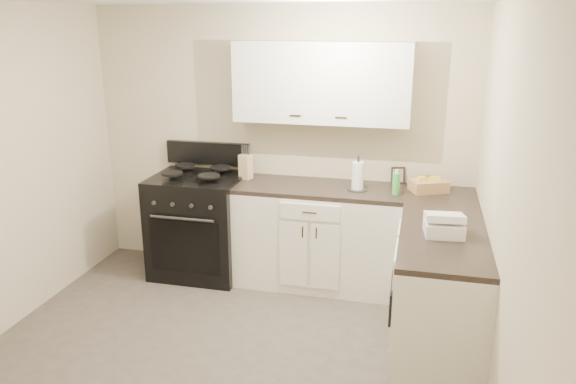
% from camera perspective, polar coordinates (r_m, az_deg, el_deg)
% --- Properties ---
extents(floor, '(3.60, 3.60, 0.00)m').
position_cam_1_polar(floor, '(4.21, -7.25, -17.22)').
color(floor, '#473F38').
rests_on(floor, ground).
extents(wall_back, '(3.60, 0.00, 3.60)m').
position_cam_1_polar(wall_back, '(5.31, -0.90, 4.99)').
color(wall_back, beige).
rests_on(wall_back, ground).
extents(wall_right, '(0.00, 3.60, 3.60)m').
position_cam_1_polar(wall_right, '(3.45, 21.12, -2.92)').
color(wall_right, beige).
rests_on(wall_right, ground).
extents(wall_front, '(3.60, 0.00, 3.60)m').
position_cam_1_polar(wall_front, '(2.23, -25.56, -14.66)').
color(wall_front, beige).
rests_on(wall_front, ground).
extents(base_cabinets_back, '(1.55, 0.60, 0.90)m').
position_cam_1_polar(base_cabinets_back, '(5.18, 2.88, -4.62)').
color(base_cabinets_back, white).
rests_on(base_cabinets_back, floor).
extents(base_cabinets_right, '(0.60, 1.90, 0.90)m').
position_cam_1_polar(base_cabinets_right, '(4.51, 14.96, -8.64)').
color(base_cabinets_right, white).
rests_on(base_cabinets_right, floor).
extents(countertop_back, '(1.55, 0.60, 0.04)m').
position_cam_1_polar(countertop_back, '(5.02, 2.96, 0.36)').
color(countertop_back, black).
rests_on(countertop_back, base_cabinets_back).
extents(countertop_right, '(0.60, 1.90, 0.04)m').
position_cam_1_polar(countertop_right, '(4.33, 15.43, -3.02)').
color(countertop_right, black).
rests_on(countertop_right, base_cabinets_right).
extents(upper_cabinets, '(1.55, 0.30, 0.70)m').
position_cam_1_polar(upper_cabinets, '(4.99, 3.45, 11.03)').
color(upper_cabinets, silver).
rests_on(upper_cabinets, wall_back).
extents(stove, '(0.83, 0.71, 1.01)m').
position_cam_1_polar(stove, '(5.46, -8.98, -3.53)').
color(stove, black).
rests_on(stove, floor).
extents(knife_block, '(0.13, 0.12, 0.23)m').
position_cam_1_polar(knife_block, '(5.24, -4.32, 2.58)').
color(knife_block, '#CCB67D').
rests_on(knife_block, countertop_back).
extents(paper_towel, '(0.12, 0.12, 0.25)m').
position_cam_1_polar(paper_towel, '(4.91, 7.10, 1.61)').
color(paper_towel, white).
rests_on(paper_towel, countertop_back).
extents(soap_bottle, '(0.08, 0.08, 0.19)m').
position_cam_1_polar(soap_bottle, '(4.84, 10.91, 0.82)').
color(soap_bottle, green).
rests_on(soap_bottle, countertop_back).
extents(picture_frame, '(0.13, 0.07, 0.16)m').
position_cam_1_polar(picture_frame, '(5.17, 11.11, 1.68)').
color(picture_frame, black).
rests_on(picture_frame, countertop_back).
extents(wicker_basket, '(0.36, 0.31, 0.10)m').
position_cam_1_polar(wicker_basket, '(5.00, 14.09, 0.62)').
color(wicker_basket, tan).
rests_on(wicker_basket, countertop_right).
extents(countertop_grill, '(0.28, 0.27, 0.10)m').
position_cam_1_polar(countertop_grill, '(4.02, 15.54, -3.56)').
color(countertop_grill, white).
rests_on(countertop_grill, countertop_right).
extents(oven_mitt_near, '(0.02, 0.14, 0.24)m').
position_cam_1_polar(oven_mitt_near, '(4.03, 10.40, -11.41)').
color(oven_mitt_near, black).
rests_on(oven_mitt_near, base_cabinets_right).
extents(oven_mitt_far, '(0.02, 0.16, 0.27)m').
position_cam_1_polar(oven_mitt_far, '(4.18, 10.61, -9.48)').
color(oven_mitt_far, black).
rests_on(oven_mitt_far, base_cabinets_right).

